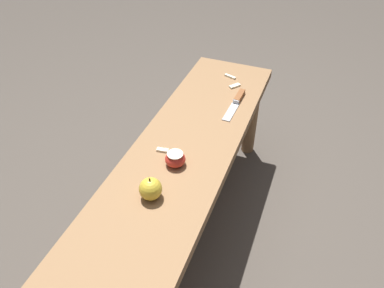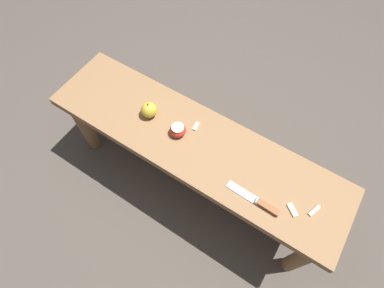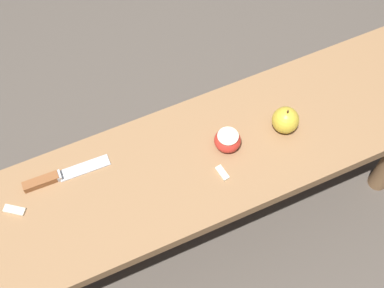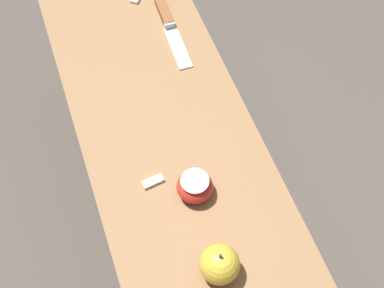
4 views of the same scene
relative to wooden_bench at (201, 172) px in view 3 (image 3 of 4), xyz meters
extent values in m
plane|color=#4C443D|center=(0.00, 0.00, -0.39)|extent=(8.00, 8.00, 0.00)
cube|color=olive|center=(0.00, 0.00, 0.06)|extent=(1.38, 0.36, 0.04)
cylinder|color=olive|center=(0.63, 0.12, -0.17)|extent=(0.07, 0.07, 0.43)
cube|color=#B7BABF|center=(-0.29, 0.10, 0.09)|extent=(0.13, 0.04, 0.00)
cube|color=#B7BABF|center=(-0.35, 0.10, 0.09)|extent=(0.01, 0.03, 0.02)
cube|color=brown|center=(-0.40, 0.10, 0.09)|extent=(0.09, 0.03, 0.02)
sphere|color=gold|center=(0.24, -0.01, 0.12)|extent=(0.07, 0.07, 0.07)
cylinder|color=#4C3319|center=(0.24, -0.01, 0.16)|extent=(0.01, 0.01, 0.01)
ellipsoid|color=red|center=(0.08, 0.01, 0.11)|extent=(0.07, 0.07, 0.05)
cylinder|color=beige|center=(0.08, 0.01, 0.13)|extent=(0.05, 0.05, 0.00)
cube|color=beige|center=(-0.48, 0.06, 0.09)|extent=(0.05, 0.05, 0.01)
cube|color=beige|center=(0.03, -0.06, 0.09)|extent=(0.02, 0.04, 0.01)
camera|label=1|loc=(0.92, 0.39, 0.96)|focal=35.00mm
camera|label=2|loc=(-0.34, 0.54, 1.20)|focal=28.00mm
camera|label=3|loc=(-0.29, -0.58, 1.31)|focal=50.00mm
camera|label=4|loc=(0.52, -0.16, 1.01)|focal=50.00mm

